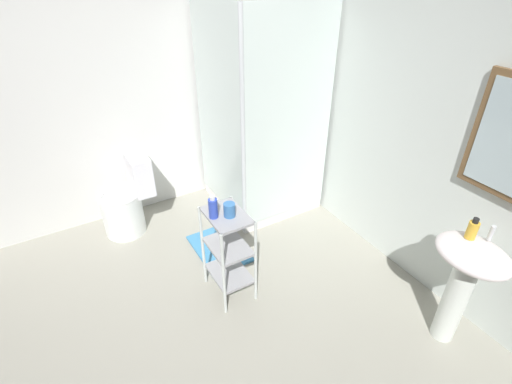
{
  "coord_description": "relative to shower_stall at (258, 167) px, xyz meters",
  "views": [
    {
      "loc": [
        1.65,
        -0.49,
        2.3
      ],
      "look_at": [
        -0.31,
        0.67,
        0.84
      ],
      "focal_mm": 26.77,
      "sensor_mm": 36.0,
      "label": 1
    }
  ],
  "objects": [
    {
      "name": "storage_cart",
      "position": [
        0.91,
        -0.8,
        -0.03
      ],
      "size": [
        0.38,
        0.28,
        0.74
      ],
      "color": "silver",
      "rests_on": "ground_plane"
    },
    {
      "name": "shower_stall",
      "position": [
        0.0,
        0.0,
        0.0
      ],
      "size": [
        0.92,
        0.92,
        2.0
      ],
      "color": "white",
      "rests_on": "ground_plane"
    },
    {
      "name": "bath_mat",
      "position": [
        0.42,
        -0.66,
        -0.45
      ],
      "size": [
        0.6,
        0.4,
        0.02
      ],
      "primitive_type": "cube",
      "color": "teal",
      "rests_on": "ground_plane"
    },
    {
      "name": "rinse_cup",
      "position": [
        0.93,
        -0.78,
        0.33
      ],
      "size": [
        0.08,
        0.08,
        0.1
      ],
      "primitive_type": "cylinder",
      "color": "#3870B2",
      "rests_on": "storage_cart"
    },
    {
      "name": "pedestal_sink",
      "position": [
        2.03,
        0.3,
        0.12
      ],
      "size": [
        0.46,
        0.37,
        0.81
      ],
      "color": "white",
      "rests_on": "ground_plane"
    },
    {
      "name": "sink_faucet",
      "position": [
        2.03,
        0.42,
        0.4
      ],
      "size": [
        0.03,
        0.03,
        0.1
      ],
      "primitive_type": "cylinder",
      "color": "silver",
      "rests_on": "pedestal_sink"
    },
    {
      "name": "wall_left",
      "position": [
        -0.64,
        -1.22,
        0.79
      ],
      "size": [
        0.1,
        4.2,
        2.5
      ],
      "primitive_type": "cube",
      "color": "silver",
      "rests_on": "ground_plane"
    },
    {
      "name": "toilet",
      "position": [
        -0.27,
        -1.25,
        -0.15
      ],
      "size": [
        0.37,
        0.49,
        0.76
      ],
      "color": "white",
      "rests_on": "ground_plane"
    },
    {
      "name": "shampoo_bottle_blue",
      "position": [
        0.89,
        -0.88,
        0.35
      ],
      "size": [
        0.06,
        0.06,
        0.17
      ],
      "color": "blue",
      "rests_on": "storage_cart"
    },
    {
      "name": "ground_plane",
      "position": [
        1.21,
        -1.22,
        -0.47
      ],
      "size": [
        4.2,
        4.2,
        0.02
      ],
      "primitive_type": "cube",
      "color": "gray"
    },
    {
      "name": "wall_back",
      "position": [
        1.22,
        0.63,
        0.79
      ],
      "size": [
        4.2,
        0.14,
        2.5
      ],
      "color": "silver",
      "rests_on": "ground_plane"
    },
    {
      "name": "hand_soap_bottle",
      "position": [
        1.96,
        0.33,
        0.41
      ],
      "size": [
        0.06,
        0.06,
        0.14
      ],
      "color": "gold",
      "rests_on": "pedestal_sink"
    }
  ]
}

